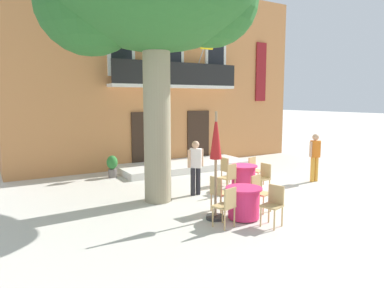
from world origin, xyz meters
The scene contains 17 objects.
ground_plane centered at (0.00, 0.00, 0.00)m, with size 120.00×120.00×0.00m, color beige.
building_facade centered at (-0.01, 6.99, 3.75)m, with size 13.00×5.09×7.50m.
entrance_step_platform centered at (-0.01, 3.94, 0.12)m, with size 5.36×2.12×0.25m, color silver.
cafe_table_near_tree centered at (-1.78, -2.06, 0.39)m, with size 0.86×0.86×0.76m.
cafe_chair_near_tree_0 centered at (-1.07, -1.79, 0.53)m, with size 0.49×0.49×0.91m.
cafe_chair_near_tree_1 centered at (-2.00, -1.34, 0.53)m, with size 0.47×0.47×0.91m.
cafe_chair_near_tree_2 centered at (-2.48, -2.33, 0.53)m, with size 0.49×0.49×0.91m.
cafe_chair_near_tree_3 centered at (-1.50, -2.76, 0.53)m, with size 0.50×0.50×0.91m.
cafe_table_middle centered at (-0.02, 0.13, 0.39)m, with size 0.86×0.86×0.76m.
cafe_chair_middle_0 centered at (0.68, 0.42, 0.53)m, with size 0.50×0.50×0.91m.
cafe_chair_middle_1 centered at (-0.11, 0.88, 0.53)m, with size 0.41×0.41×0.91m.
cafe_chair_middle_2 centered at (-0.74, -0.08, 0.53)m, with size 0.47×0.47×0.91m.
cafe_chair_middle_3 centered at (0.13, -0.61, 0.53)m, with size 0.44×0.44×0.91m.
cafe_umbrella centered at (-2.37, -1.74, 1.67)m, with size 0.44×0.44×2.55m.
ground_planter_left centered at (-3.04, 3.88, 0.45)m, with size 0.39×0.39×0.80m.
pedestrian_near_entrance centered at (-1.68, 0.31, 0.91)m, with size 0.53×0.38×1.62m.
pedestrian_mid_plaza centered at (2.74, -0.30, 0.93)m, with size 0.53×0.40×1.65m.
Camera 1 is at (-6.97, -8.41, 2.83)m, focal length 33.05 mm.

